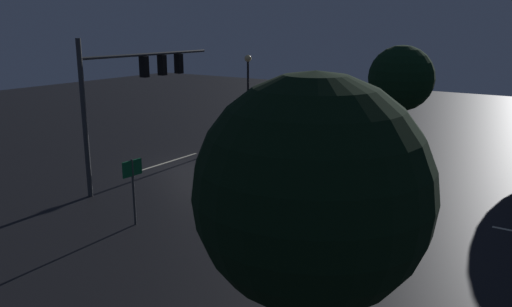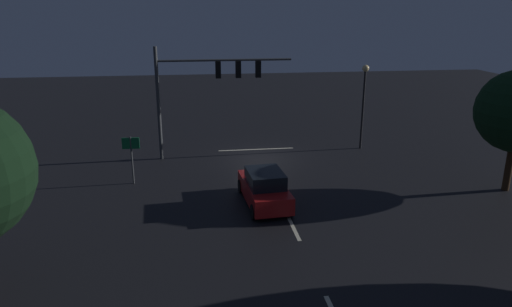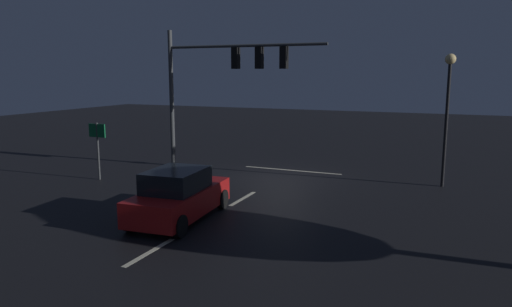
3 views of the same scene
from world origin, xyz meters
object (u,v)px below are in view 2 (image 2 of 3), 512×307
Objects in this scene: traffic_signal_assembly at (207,81)px; route_sign at (131,150)px; car_approaching at (264,188)px; street_lamp_left_kerb at (364,92)px.

route_sign is (4.19, 4.17, -2.95)m from traffic_signal_assembly.
traffic_signal_assembly is 1.83× the size of car_approaching.
traffic_signal_assembly is at bearing -135.09° from route_sign.
car_approaching is at bearing 150.76° from route_sign.
street_lamp_left_kerb is (-7.81, -8.35, 3.04)m from car_approaching.
traffic_signal_assembly is 6.61m from route_sign.
route_sign is (14.34, 4.70, -1.97)m from street_lamp_left_kerb.
traffic_signal_assembly is at bearing -73.37° from car_approaching.
car_approaching is 1.73× the size of route_sign.
street_lamp_left_kerb is 2.15× the size of route_sign.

